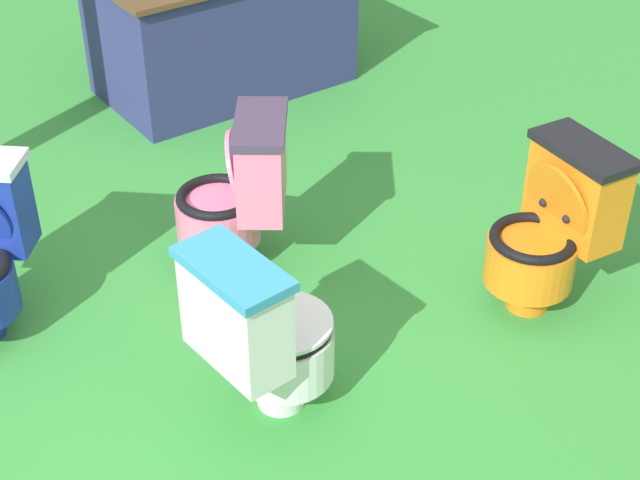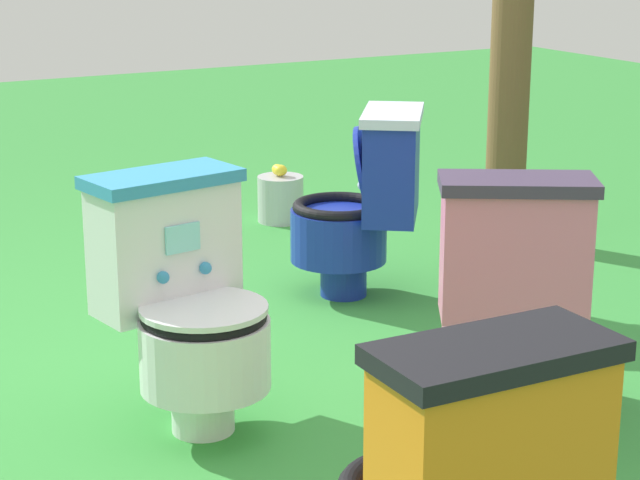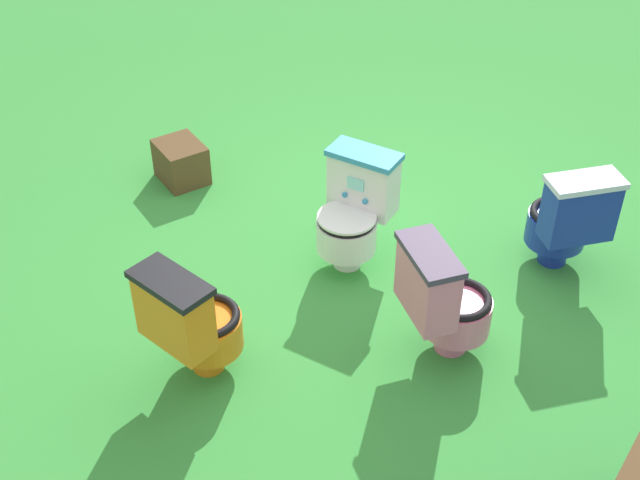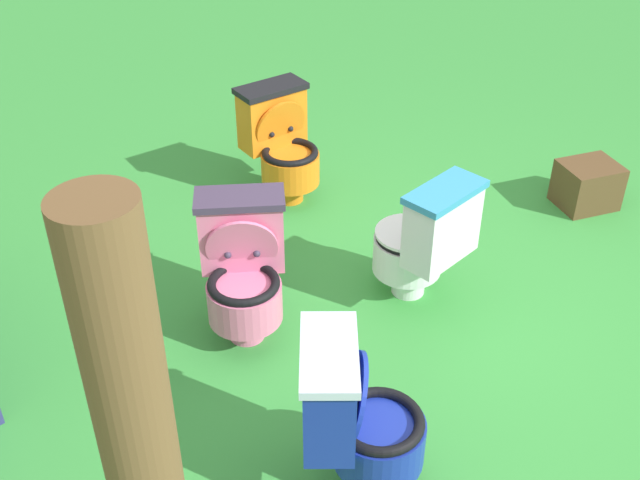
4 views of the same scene
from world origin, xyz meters
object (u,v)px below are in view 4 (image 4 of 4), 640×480
Objects in this scene: toilet_orange at (282,143)px; toilet_white at (423,240)px; toilet_blue at (356,417)px; toilet_pink at (243,268)px; small_crate at (587,185)px.

toilet_white is at bearing 90.53° from toilet_orange.
toilet_pink is at bearing -152.20° from toilet_blue.
toilet_white is at bearing 92.92° from small_crate.
toilet_pink is (-0.98, 0.89, 0.00)m from toilet_orange.
toilet_blue is (-2.07, 1.05, 0.00)m from toilet_orange.
small_crate is at bearing -154.98° from toilet_pink.
toilet_blue is at bearing 113.08° from toilet_pink.
small_crate is (-0.26, -2.38, -0.23)m from toilet_pink.
toilet_white is 1.00× the size of toilet_pink.
toilet_blue is at bearing 64.25° from toilet_orange.
toilet_orange is 2.06× the size of small_crate.
toilet_orange is at bearing 80.10° from toilet_white.
toilet_blue reaches higher than small_crate.
toilet_pink is (1.09, -0.16, 0.00)m from toilet_blue.
small_crate is (0.83, -2.53, -0.23)m from toilet_blue.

